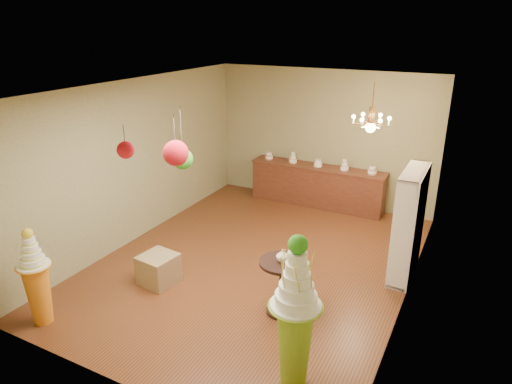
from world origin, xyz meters
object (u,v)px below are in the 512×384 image
at_px(pedestal_green, 295,326).
at_px(pedestal_orange, 38,286).
at_px(round_table, 282,280).
at_px(sideboard, 317,185).

bearing_deg(pedestal_green, pedestal_orange, -171.31).
distance_m(pedestal_green, pedestal_orange, 3.60).
bearing_deg(round_table, pedestal_orange, -148.99).
distance_m(pedestal_green, sideboard, 5.54).
xyz_separation_m(pedestal_green, pedestal_orange, (-3.55, -0.54, -0.21)).
relative_size(pedestal_orange, sideboard, 0.47).
relative_size(pedestal_green, pedestal_orange, 1.33).
bearing_deg(pedestal_green, sideboard, 107.53).
height_order(pedestal_orange, sideboard, pedestal_orange).
bearing_deg(pedestal_orange, pedestal_green, 8.69).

